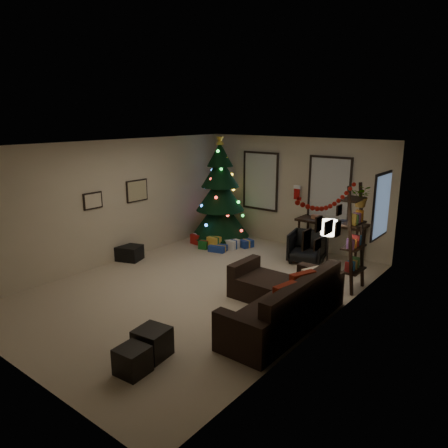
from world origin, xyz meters
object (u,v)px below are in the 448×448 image
at_px(sofa, 281,302).
at_px(desk, 331,225).
at_px(christmas_tree, 220,197).
at_px(bookshelf, 355,240).
at_px(desk_chair, 307,247).

distance_m(sofa, desk, 3.48).
bearing_deg(christmas_tree, bookshelf, -13.98).
bearing_deg(bookshelf, desk_chair, 148.03).
height_order(christmas_tree, desk_chair, christmas_tree).
height_order(desk, bookshelf, bookshelf).
xyz_separation_m(sofa, desk_chair, (-0.95, 2.72, 0.08)).
height_order(desk_chair, bookshelf, bookshelf).
bearing_deg(bookshelf, sofa, -103.47).
bearing_deg(desk, christmas_tree, -169.31).
relative_size(christmas_tree, bookshelf, 1.39).
distance_m(christmas_tree, desk_chair, 2.70).
distance_m(christmas_tree, sofa, 4.61).
distance_m(desk, desk_chair, 0.81).
height_order(christmas_tree, desk, christmas_tree).
xyz_separation_m(christmas_tree, bookshelf, (3.96, -0.99, -0.18)).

